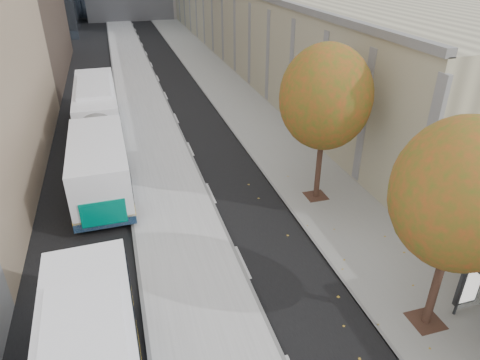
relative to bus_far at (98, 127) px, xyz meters
name	(u,v)px	position (x,y,z in m)	size (l,w,h in m)	color
bus_platform	(148,125)	(3.36, 3.91, -1.65)	(4.25, 150.00, 0.15)	#ADADAD
sidewalk	(251,115)	(11.36, 3.91, -1.69)	(4.75, 150.00, 0.08)	gray
building_tan	(266,10)	(22.74, 32.91, 2.27)	(18.00, 92.00, 8.00)	gray
tree_c	(462,195)	(10.84, -18.09, 3.52)	(4.20, 4.20, 7.28)	#302114
tree_d	(325,98)	(10.84, -9.09, 3.74)	(4.40, 4.40, 7.60)	#302114
bus_far	(98,127)	(0.00, 0.00, 0.00)	(3.08, 19.03, 3.16)	white
distant_car	(93,89)	(-0.57, 12.67, -1.10)	(1.50, 3.72, 1.27)	#BABABA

